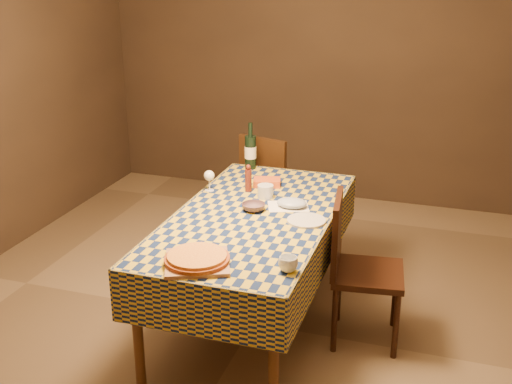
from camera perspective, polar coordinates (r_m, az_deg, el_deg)
room at (r=3.74m, az=-0.24°, el=6.22°), size 5.00×5.10×2.70m
dining_table at (r=3.95m, az=-0.23°, el=-3.05°), size 0.94×1.84×0.77m
cutting_board at (r=3.33m, az=-5.25°, el=-6.24°), size 0.43×0.43×0.02m
pizza at (r=3.31m, az=-5.26°, el=-5.83°), size 0.36×0.36×0.03m
pepper_mill at (r=4.28m, az=-0.69°, el=1.19°), size 0.06×0.06×0.19m
bowl at (r=3.98m, az=-0.22°, el=-1.35°), size 0.16×0.16×0.05m
wine_glass at (r=4.29m, az=-4.19°, el=1.39°), size 0.07×0.07×0.14m
wine_bottle at (r=4.74m, az=-0.50°, el=3.64°), size 0.11×0.11×0.35m
deli_tub at (r=4.18m, az=0.85°, el=0.05°), size 0.13×0.13×0.09m
takeout_container at (r=4.41m, az=0.98°, el=0.88°), size 0.21×0.17×0.05m
white_plate at (r=3.83m, az=4.50°, el=-2.54°), size 0.27×0.27×0.01m
tumbler at (r=3.23m, az=2.88°, el=-6.42°), size 0.13×0.13×0.08m
flour_patch at (r=4.05m, az=2.88°, el=-1.28°), size 0.30×0.27×0.00m
flour_bag at (r=4.03m, az=3.20°, el=-0.98°), size 0.23×0.20×0.06m
chair_far at (r=5.19m, az=1.24°, el=0.80°), size 0.52×0.52×0.93m
chair_right at (r=3.94m, az=8.77°, el=-6.15°), size 0.48×0.47×0.93m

